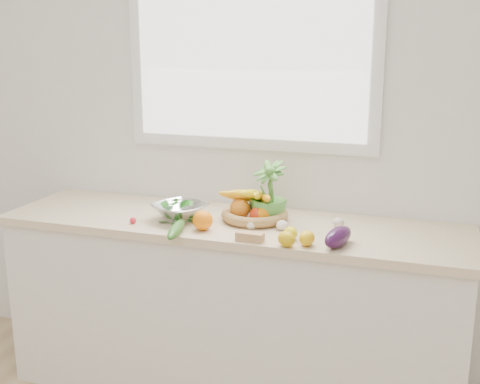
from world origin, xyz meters
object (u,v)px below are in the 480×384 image
(potted_herb, at_px, (269,193))
(fruit_basket, at_px, (254,210))
(eggplant, at_px, (338,237))
(colander_with_spinach, at_px, (180,207))
(apple, at_px, (258,215))
(cucumber, at_px, (176,229))

(potted_herb, distance_m, fruit_basket, 0.11)
(eggplant, relative_size, fruit_basket, 0.53)
(colander_with_spinach, bearing_deg, fruit_basket, 18.09)
(potted_herb, height_order, fruit_basket, potted_herb)
(eggplant, xyz_separation_m, colander_with_spinach, (-0.78, 0.14, 0.02))
(apple, distance_m, fruit_basket, 0.06)
(cucumber, bearing_deg, eggplant, 5.90)
(apple, bearing_deg, fruit_basket, 126.40)
(potted_herb, height_order, colander_with_spinach, potted_herb)
(cucumber, height_order, potted_herb, potted_herb)
(apple, distance_m, eggplant, 0.45)
(eggplant, height_order, potted_herb, potted_herb)
(cucumber, relative_size, fruit_basket, 0.71)
(eggplant, bearing_deg, apple, 154.29)
(cucumber, xyz_separation_m, fruit_basket, (0.26, 0.32, 0.02))
(apple, bearing_deg, cucumber, -137.98)
(cucumber, bearing_deg, potted_herb, 44.58)
(fruit_basket, bearing_deg, cucumber, -129.24)
(apple, height_order, eggplant, apple)
(cucumber, xyz_separation_m, potted_herb, (0.33, 0.33, 0.11))
(potted_herb, relative_size, fruit_basket, 0.81)
(fruit_basket, bearing_deg, eggplant, -29.03)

